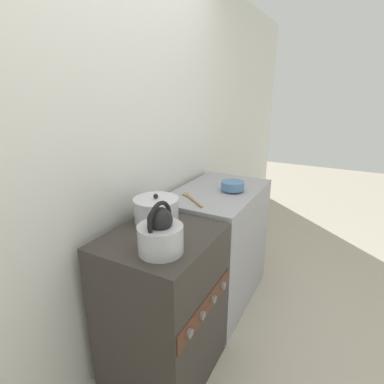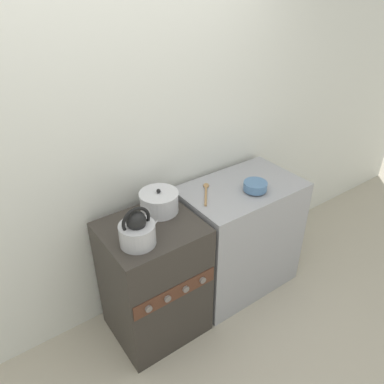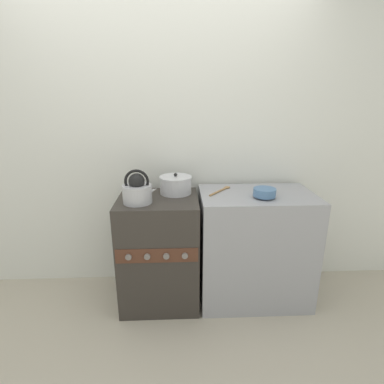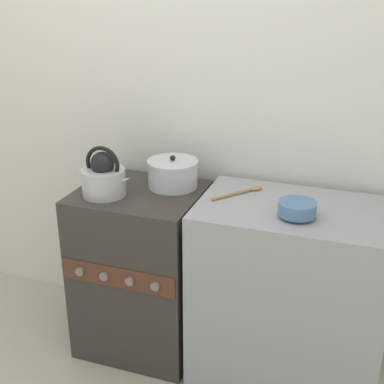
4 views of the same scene
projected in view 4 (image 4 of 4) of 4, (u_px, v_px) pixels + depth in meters
The scene contains 8 objects.
ground_plane at pixel (124, 370), 2.79m from camera, with size 12.00×12.00×0.00m, color #B2A893.
wall_back at pixel (165, 108), 2.87m from camera, with size 7.00×0.06×2.50m.
stove at pixel (142, 270), 2.86m from camera, with size 0.62×0.56×0.91m.
counter at pixel (289, 294), 2.62m from camera, with size 0.90×0.57×0.93m.
kettle at pixel (104, 177), 2.60m from camera, with size 0.26×0.21×0.25m.
cooking_pot at pixel (173, 173), 2.72m from camera, with size 0.26×0.26×0.17m.
enamel_bowl at pixel (297, 209), 2.33m from camera, with size 0.17×0.17×0.07m.
wooden_spoon at pixel (242, 192), 2.60m from camera, with size 0.21×0.25×0.02m.
Camera 4 is at (1.08, -1.98, 1.93)m, focal length 50.00 mm.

